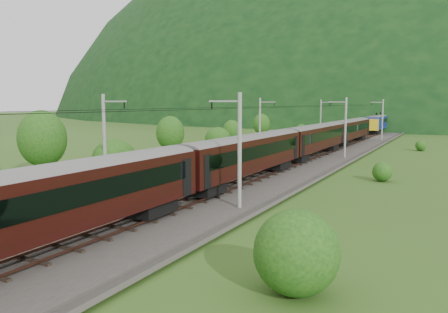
% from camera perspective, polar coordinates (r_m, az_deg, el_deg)
% --- Properties ---
extents(ground, '(600.00, 600.00, 0.00)m').
position_cam_1_polar(ground, '(34.01, -7.45, -5.92)').
color(ground, '#315019').
rests_on(ground, ground).
extents(railbed, '(14.00, 220.00, 0.30)m').
position_cam_1_polar(railbed, '(42.34, 0.46, -3.09)').
color(railbed, '#38332D').
rests_on(railbed, ground).
extents(track_left, '(2.40, 220.00, 0.27)m').
position_cam_1_polar(track_left, '(43.45, -2.35, -2.54)').
color(track_left, '#543024').
rests_on(track_left, railbed).
extents(track_right, '(2.40, 220.00, 0.27)m').
position_cam_1_polar(track_right, '(41.25, 3.41, -3.06)').
color(track_right, '#543024').
rests_on(track_right, railbed).
extents(catenary_left, '(2.54, 192.28, 8.00)m').
position_cam_1_polar(catenary_left, '(64.26, 4.78, 4.25)').
color(catenary_left, gray).
rests_on(catenary_left, railbed).
extents(catenary_right, '(2.54, 192.28, 8.00)m').
position_cam_1_polar(catenary_right, '(60.45, 15.51, 3.84)').
color(catenary_right, gray).
rests_on(catenary_right, railbed).
extents(overhead_wires, '(4.83, 198.00, 0.03)m').
position_cam_1_polar(overhead_wires, '(41.68, 0.47, 6.36)').
color(overhead_wires, black).
rests_on(overhead_wires, ground).
extents(mountain_main, '(504.00, 360.00, 244.00)m').
position_cam_1_polar(mountain_main, '(287.65, 24.41, 4.89)').
color(mountain_main, black).
rests_on(mountain_main, ground).
extents(mountain_ridge, '(336.00, 280.00, 132.00)m').
position_cam_1_polar(mountain_ridge, '(355.45, 5.12, 5.78)').
color(mountain_ridge, black).
rests_on(mountain_ridge, ground).
extents(train, '(2.90, 137.60, 5.04)m').
position_cam_1_polar(train, '(50.09, 8.27, 2.21)').
color(train, black).
rests_on(train, ground).
extents(hazard_post_near, '(0.14, 0.14, 1.29)m').
position_cam_1_polar(hazard_post_near, '(62.68, 9.61, 0.84)').
color(hazard_post_near, red).
rests_on(hazard_post_near, railbed).
extents(hazard_post_far, '(0.17, 0.17, 1.60)m').
position_cam_1_polar(hazard_post_far, '(95.73, 16.85, 2.84)').
color(hazard_post_far, red).
rests_on(hazard_post_far, railbed).
extents(signal, '(0.26, 0.26, 2.32)m').
position_cam_1_polar(signal, '(59.73, 4.21, 1.31)').
color(signal, black).
rests_on(signal, railbed).
extents(vegetation_left, '(12.19, 143.71, 6.87)m').
position_cam_1_polar(vegetation_left, '(50.49, -14.03, 1.27)').
color(vegetation_left, '#174412').
rests_on(vegetation_left, ground).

